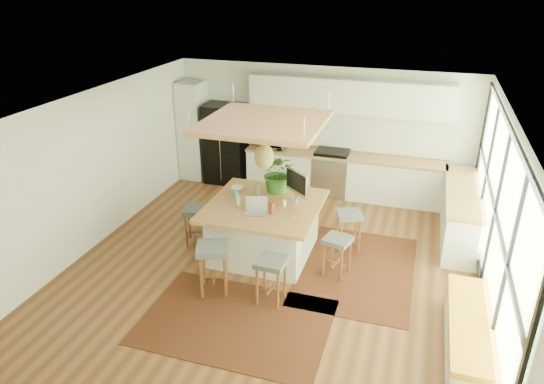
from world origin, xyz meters
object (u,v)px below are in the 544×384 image
(stool_left_side, at_px, (196,225))
(laptop, at_px, (256,207))
(fridge, at_px, (226,143))
(stool_right_back, at_px, (348,231))
(stool_near_right, at_px, (271,281))
(island_plant, at_px, (278,177))
(monitor, at_px, (296,187))
(stool_right_front, at_px, (337,255))
(microwave, at_px, (272,139))
(stool_near_left, at_px, (214,271))
(island, at_px, (264,229))

(stool_left_side, height_order, laptop, laptop)
(fridge, distance_m, stool_right_back, 3.97)
(stool_near_right, distance_m, stool_left_side, 2.18)
(stool_left_side, height_order, island_plant, island_plant)
(laptop, relative_size, monitor, 0.63)
(stool_right_front, xyz_separation_m, microwave, (-2.07, 3.13, 0.77))
(stool_near_left, relative_size, island_plant, 1.09)
(stool_right_back, height_order, laptop, laptop)
(stool_right_front, bearing_deg, stool_left_side, 174.08)
(fridge, xyz_separation_m, stool_right_back, (3.21, -2.26, -0.57))
(island, xyz_separation_m, stool_right_front, (1.32, -0.30, -0.11))
(stool_right_front, bearing_deg, monitor, 145.13)
(island, xyz_separation_m, stool_left_side, (-1.26, -0.04, -0.11))
(island, distance_m, island_plant, 0.93)
(stool_right_front, height_order, laptop, laptop)
(stool_left_side, relative_size, island_plant, 0.96)
(island, height_order, monitor, monitor)
(stool_right_back, xyz_separation_m, island_plant, (-1.28, -0.02, 0.86))
(monitor, height_order, microwave, monitor)
(stool_near_right, height_order, stool_right_back, same)
(stool_near_right, bearing_deg, island, 112.53)
(stool_near_right, height_order, stool_right_front, stool_near_right)
(stool_near_right, distance_m, microwave, 4.37)
(fridge, height_order, island_plant, fridge)
(stool_near_right, relative_size, monitor, 1.20)
(stool_right_front, bearing_deg, microwave, 123.45)
(stool_near_left, bearing_deg, monitor, 61.78)
(stool_left_side, bearing_deg, laptop, -14.74)
(stool_right_front, relative_size, laptop, 1.81)
(stool_left_side, xyz_separation_m, island_plant, (1.33, 0.59, 0.86))
(fridge, xyz_separation_m, stool_right_front, (3.17, -3.14, -0.57))
(stool_near_left, xyz_separation_m, laptop, (0.35, 0.94, 0.70))
(laptop, xyz_separation_m, island_plant, (0.09, 0.92, 0.16))
(island_plant, bearing_deg, stool_right_front, -34.51)
(island, bearing_deg, stool_right_front, -13.00)
(stool_right_back, height_order, stool_left_side, stool_right_back)
(fridge, distance_m, island, 3.42)
(laptop, relative_size, microwave, 0.63)
(fridge, height_order, stool_right_front, fridge)
(island, xyz_separation_m, monitor, (0.48, 0.28, 0.72))
(stool_near_right, relative_size, microwave, 1.19)
(microwave, bearing_deg, monitor, -71.26)
(stool_near_left, distance_m, monitor, 1.98)
(stool_near_right, bearing_deg, microwave, 107.33)
(laptop, distance_m, microwave, 3.27)
(stool_near_left, distance_m, stool_right_front, 1.96)
(island, distance_m, stool_near_right, 1.39)
(stool_left_side, distance_m, microwave, 3.01)
(stool_left_side, distance_m, laptop, 1.46)
(stool_right_back, bearing_deg, laptop, -145.71)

